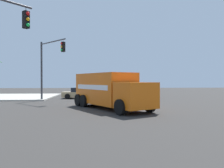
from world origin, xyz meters
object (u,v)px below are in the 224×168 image
object	(u,v)px
traffic_light_primary	(48,61)
sedan_tan	(81,93)
delivery_truck	(110,90)
pickup_navy	(134,92)

from	to	relation	value
traffic_light_primary	sedan_tan	bearing A→B (deg)	-40.67
delivery_truck	sedan_tan	xyz separation A→B (m)	(10.18, 2.89, -0.81)
delivery_truck	traffic_light_primary	distance (m)	9.32
traffic_light_primary	pickup_navy	size ratio (longest dim) A/B	1.16
sedan_tan	traffic_light_primary	bearing A→B (deg)	139.33
traffic_light_primary	sedan_tan	distance (m)	6.01
traffic_light_primary	sedan_tan	world-z (taller)	traffic_light_primary
delivery_truck	sedan_tan	world-z (taller)	delivery_truck
traffic_light_primary	pickup_navy	distance (m)	11.65
delivery_truck	traffic_light_primary	bearing A→B (deg)	42.66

